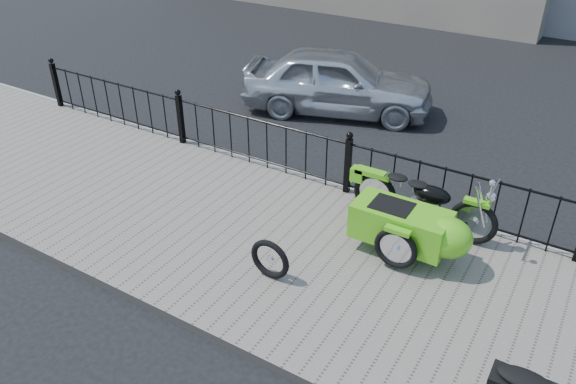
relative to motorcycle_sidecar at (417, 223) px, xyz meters
The scene contains 7 objects.
ground 1.66m from the motorcycle_sidecar, 167.30° to the right, with size 120.00×120.00×0.00m, color black.
sidewalk 1.81m from the motorcycle_sidecar, 150.93° to the right, with size 30.00×3.80×0.12m, color gray.
curb 1.94m from the motorcycle_sidecar, 144.00° to the left, with size 30.00×0.10×0.12m, color gray.
iron_fence 1.79m from the motorcycle_sidecar, 147.63° to the left, with size 14.11×0.11×1.08m.
motorcycle_sidecar is the anchor object (origin of this frame).
spare_tire 2.08m from the motorcycle_sidecar, 132.81° to the right, with size 0.58×0.58×0.08m, color black.
sedan_car 5.27m from the motorcycle_sidecar, 128.80° to the left, with size 1.63×4.05×1.38m, color silver.
Camera 1 is at (3.30, -5.96, 4.93)m, focal length 35.00 mm.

